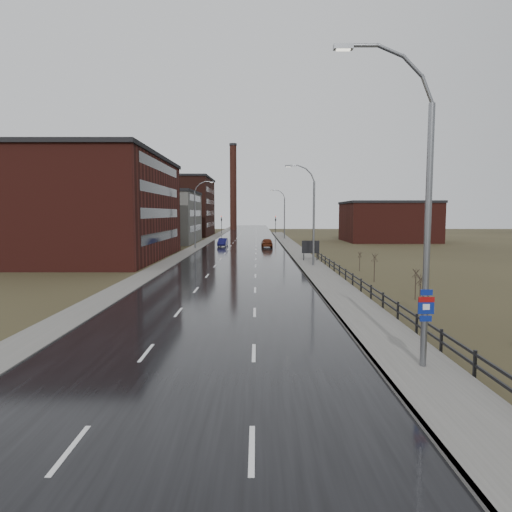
{
  "coord_description": "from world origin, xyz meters",
  "views": [
    {
      "loc": [
        2.42,
        -15.01,
        6.01
      ],
      "look_at": [
        2.37,
        16.96,
        3.0
      ],
      "focal_mm": 32.0,
      "sensor_mm": 36.0,
      "label": 1
    }
  ],
  "objects_px": {
    "car_far": "(267,243)",
    "billboard": "(311,248)",
    "car_near": "(223,243)",
    "streetlight_main": "(419,212)"
  },
  "relations": [
    {
      "from": "car_far",
      "to": "billboard",
      "type": "bearing_deg",
      "value": 100.78
    },
    {
      "from": "streetlight_main",
      "to": "car_near",
      "type": "bearing_deg",
      "value": 100.59
    },
    {
      "from": "streetlight_main",
      "to": "car_far",
      "type": "height_order",
      "value": "streetlight_main"
    },
    {
      "from": "car_near",
      "to": "car_far",
      "type": "xyz_separation_m",
      "value": [
        7.93,
        -2.83,
        0.1
      ]
    },
    {
      "from": "billboard",
      "to": "car_near",
      "type": "distance_m",
      "value": 28.9
    },
    {
      "from": "billboard",
      "to": "car_far",
      "type": "height_order",
      "value": "billboard"
    },
    {
      "from": "car_near",
      "to": "car_far",
      "type": "height_order",
      "value": "car_far"
    },
    {
      "from": "streetlight_main",
      "to": "car_far",
      "type": "bearing_deg",
      "value": 93.9
    },
    {
      "from": "billboard",
      "to": "car_far",
      "type": "relative_size",
      "value": 0.55
    },
    {
      "from": "streetlight_main",
      "to": "car_near",
      "type": "distance_m",
      "value": 66.52
    }
  ]
}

